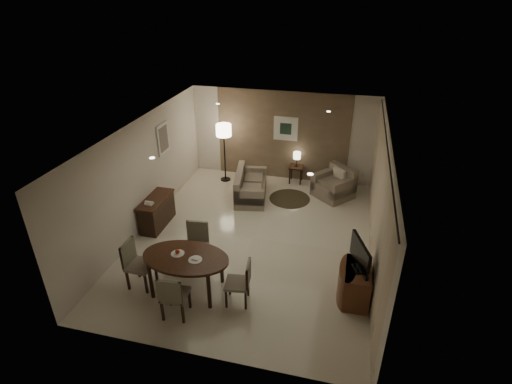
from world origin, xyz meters
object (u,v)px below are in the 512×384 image
(dining_table, at_px, (187,273))
(chair_far, at_px, (195,247))
(console_desk, at_px, (157,212))
(side_table, at_px, (296,174))
(chair_near, at_px, (175,294))
(chair_left, at_px, (140,265))
(floor_lamp, at_px, (225,153))
(armchair, at_px, (334,183))
(tv_cabinet, at_px, (357,284))
(sofa, at_px, (251,185))
(chair_right, at_px, (237,283))

(dining_table, bearing_deg, chair_far, 98.05)
(console_desk, relative_size, side_table, 2.30)
(side_table, bearing_deg, chair_near, -102.14)
(dining_table, height_order, chair_far, chair_far)
(chair_left, distance_m, floor_lamp, 5.02)
(chair_far, distance_m, armchair, 4.69)
(tv_cabinet, xyz_separation_m, side_table, (-1.90, 4.75, -0.09))
(chair_far, bearing_deg, armchair, 50.50)
(console_desk, height_order, side_table, console_desk)
(console_desk, distance_m, sofa, 2.75)
(chair_left, height_order, floor_lamp, floor_lamp)
(chair_left, xyz_separation_m, side_table, (2.28, 5.38, -0.24))
(sofa, height_order, armchair, armchair)
(chair_right, distance_m, side_table, 5.39)
(sofa, bearing_deg, floor_lamp, 39.59)
(armchair, xyz_separation_m, side_table, (-1.17, 0.67, -0.16))
(chair_near, xyz_separation_m, chair_right, (1.00, 0.58, -0.02))
(floor_lamp, bearing_deg, chair_right, -69.77)
(chair_near, distance_m, chair_right, 1.15)
(chair_near, bearing_deg, chair_right, -154.25)
(chair_left, bearing_deg, side_table, -21.20)
(console_desk, bearing_deg, chair_left, -71.56)
(tv_cabinet, height_order, chair_right, chair_right)
(console_desk, xyz_separation_m, chair_left, (0.71, -2.14, 0.12))
(side_table, bearing_deg, floor_lamp, -170.04)
(chair_left, height_order, side_table, chair_left)
(dining_table, distance_m, side_table, 5.46)
(console_desk, xyz_separation_m, dining_table, (1.66, -2.05, 0.02))
(chair_near, distance_m, side_table, 6.10)
(chair_near, xyz_separation_m, chair_far, (-0.15, 1.39, 0.02))
(chair_far, distance_m, floor_lamp, 4.27)
(console_desk, xyz_separation_m, sofa, (1.90, 2.00, 0.01))
(console_desk, height_order, chair_right, chair_right)
(tv_cabinet, bearing_deg, side_table, 111.82)
(sofa, bearing_deg, console_desk, 126.13)
(tv_cabinet, bearing_deg, armchair, 100.22)
(chair_far, bearing_deg, dining_table, -87.74)
(chair_near, xyz_separation_m, chair_left, (-1.00, 0.58, 0.02))
(chair_far, bearing_deg, tv_cabinet, -8.76)
(tv_cabinet, relative_size, chair_near, 0.94)
(sofa, height_order, side_table, sofa)
(dining_table, bearing_deg, armchair, 61.57)
(tv_cabinet, xyz_separation_m, chair_far, (-3.34, 0.17, 0.15))
(chair_right, relative_size, floor_lamp, 0.51)
(tv_cabinet, distance_m, chair_left, 4.23)
(tv_cabinet, distance_m, sofa, 4.60)
(chair_left, relative_size, chair_right, 1.09)
(tv_cabinet, bearing_deg, sofa, 130.55)
(chair_far, bearing_deg, console_desk, 133.73)
(tv_cabinet, xyz_separation_m, floor_lamp, (-4.03, 4.37, 0.54))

